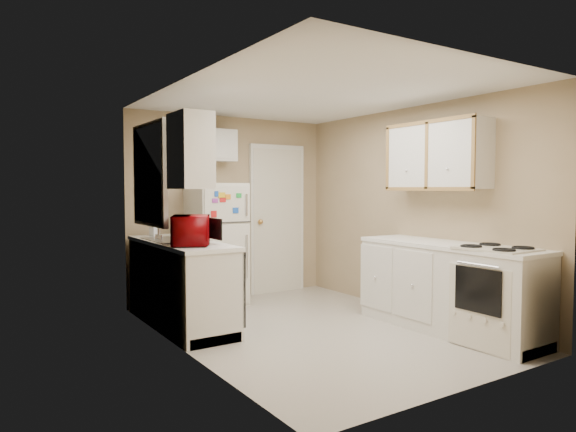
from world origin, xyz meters
TOP-DOWN VIEW (x-y plane):
  - floor at (0.00, 0.00)m, footprint 3.80×3.80m
  - ceiling at (0.00, 0.00)m, footprint 3.80×3.80m
  - wall_left at (-1.40, 0.00)m, footprint 3.80×3.80m
  - wall_right at (1.40, 0.00)m, footprint 3.80×3.80m
  - wall_back at (0.00, 1.90)m, footprint 2.80×2.80m
  - wall_front at (0.00, -1.90)m, footprint 2.80×2.80m
  - left_counter at (-1.10, 0.90)m, footprint 0.60×1.80m
  - dishwasher at (-0.81, 0.30)m, footprint 0.03×0.58m
  - sink at (-1.10, 1.05)m, footprint 0.54×0.74m
  - microwave at (-1.15, 0.47)m, footprint 0.60×0.48m
  - soap_bottle at (-1.15, 1.60)m, footprint 0.11×0.11m
  - window_blinds at (-1.36, 1.05)m, footprint 0.10×0.98m
  - upper_cabinet_left at (-1.25, 0.22)m, footprint 0.30×0.45m
  - refrigerator at (-0.36, 1.60)m, footprint 0.63×0.61m
  - cabinet_over_fridge at (-0.40, 1.75)m, footprint 0.70×0.30m
  - interior_door at (0.70, 1.86)m, footprint 0.86×0.06m
  - right_counter at (1.10, -0.80)m, footprint 0.60×2.00m
  - stove at (1.06, -1.38)m, footprint 0.53×0.65m
  - upper_cabinet_right at (1.25, -0.50)m, footprint 0.30×1.20m

SIDE VIEW (x-z plane):
  - floor at x=0.00m, z-range 0.00..0.00m
  - stove at x=1.06m, z-range 0.00..0.77m
  - left_counter at x=-1.10m, z-range 0.00..0.90m
  - right_counter at x=1.10m, z-range 0.00..0.90m
  - dishwasher at x=-0.81m, z-range 0.13..0.85m
  - refrigerator at x=-0.36m, z-range 0.00..1.52m
  - sink at x=-1.10m, z-range 0.78..0.94m
  - soap_bottle at x=-1.15m, z-range 0.91..1.09m
  - interior_door at x=0.70m, z-range -0.02..2.06m
  - microwave at x=-1.15m, z-range 0.88..1.22m
  - wall_left at x=-1.40m, z-range 1.20..1.20m
  - wall_right at x=1.40m, z-range 1.20..1.20m
  - wall_back at x=0.00m, z-range 1.20..1.20m
  - wall_front at x=0.00m, z-range 1.20..1.20m
  - window_blinds at x=-1.36m, z-range 1.06..2.14m
  - upper_cabinet_left at x=-1.25m, z-range 1.45..2.15m
  - upper_cabinet_right at x=1.25m, z-range 1.45..2.15m
  - cabinet_over_fridge at x=-0.40m, z-range 1.80..2.20m
  - ceiling at x=0.00m, z-range 2.40..2.40m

